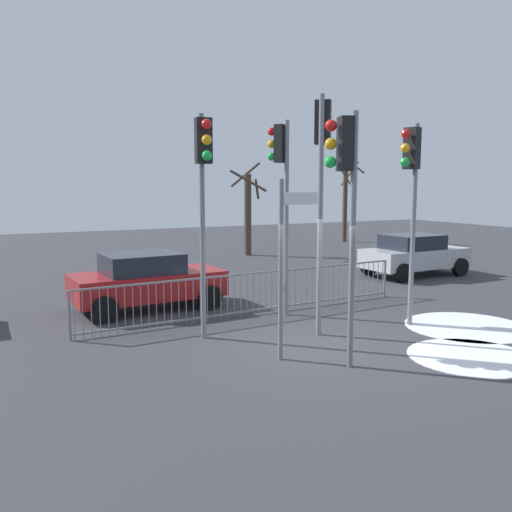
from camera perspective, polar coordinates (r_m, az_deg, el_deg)
The scene contains 14 objects.
ground_plane at distance 10.85m, azimuth 7.11°, elevation -9.68°, with size 60.00×60.00×0.00m, color #38383D.
traffic_light_foreground_left at distance 10.96m, azimuth -5.57°, elevation 8.45°, with size 0.34×0.57×4.62m.
traffic_light_rear_left at distance 9.32m, azimuth 9.46°, elevation 7.72°, with size 0.55×0.37×4.43m.
traffic_light_foreground_right at distance 12.45m, azimuth 16.12°, elevation 7.82°, with size 0.56×0.36×4.54m.
traffic_light_rear_right at distance 11.49m, azimuth 7.00°, elevation 9.87°, with size 0.46×0.47×5.04m.
traffic_light_mid_right at distance 13.16m, azimuth 2.71°, elevation 8.67°, with size 0.43×0.50×4.73m.
direction_sign_post at distance 9.74m, azimuth 2.95°, elevation -0.47°, with size 0.79×0.09×3.31m.
pedestrian_guard_railing at distance 13.29m, azimuth -0.28°, elevation -3.95°, with size 8.81×0.66×1.07m.
car_red_mid at distance 14.14m, azimuth -11.51°, elevation -2.53°, with size 3.90×2.12×1.47m.
car_silver_near at distance 19.84m, azimuth 16.39°, elevation 0.18°, with size 3.85×2.03×1.47m.
bare_tree_centre at distance 24.57m, azimuth -0.85°, elevation 4.86°, with size 1.97×2.00×4.26m.
bare_tree_right at distance 30.84m, azimuth 9.47°, elevation 6.56°, with size 1.67×1.68×5.06m.
snow_patch_kerb at distance 11.02m, azimuth 21.90°, elevation -9.87°, with size 2.36×2.36×0.01m, color white.
snow_patch_island at distance 13.22m, azimuth 21.46°, elevation -6.97°, with size 2.76×2.76×0.01m, color white.
Camera 1 is at (-5.80, -8.59, 3.20)m, focal length 37.78 mm.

